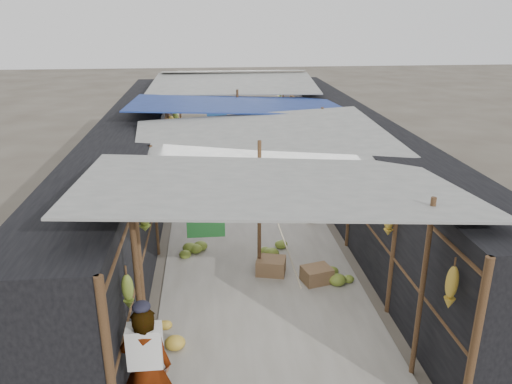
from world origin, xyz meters
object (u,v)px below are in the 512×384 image
object	(u,v)px
crate_near	(317,275)
shopper_blue	(217,162)
black_basin	(276,159)
vendor_seated	(296,166)
vendor_elderly	(147,366)

from	to	relation	value
crate_near	shopper_blue	xyz separation A→B (m)	(-1.67, 5.19, 0.69)
black_basin	vendor_seated	bearing A→B (deg)	-78.83
vendor_elderly	vendor_seated	size ratio (longest dim) A/B	2.03
vendor_elderly	vendor_seated	bearing A→B (deg)	-105.38
vendor_elderly	shopper_blue	bearing A→B (deg)	-92.15
vendor_elderly	vendor_seated	distance (m)	9.73
crate_near	vendor_elderly	world-z (taller)	vendor_elderly
shopper_blue	black_basin	bearing A→B (deg)	26.24
crate_near	black_basin	bearing A→B (deg)	72.74
shopper_blue	vendor_seated	distance (m)	2.55
black_basin	vendor_seated	xyz separation A→B (m)	(0.35, -1.76, 0.31)
crate_near	black_basin	size ratio (longest dim) A/B	0.93
black_basin	vendor_elderly	bearing A→B (deg)	-105.68
black_basin	vendor_elderly	world-z (taller)	vendor_elderly
black_basin	vendor_seated	world-z (taller)	vendor_seated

